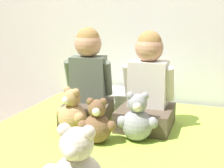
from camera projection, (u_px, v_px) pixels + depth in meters
child_on_left at (88, 81)px, 2.12m from camera, size 0.36×0.41×0.63m
child_on_right at (147, 88)px, 1.99m from camera, size 0.34×0.36×0.61m
teddy_bear_held_by_left_child at (72, 113)px, 1.91m from camera, size 0.22×0.18×0.28m
teddy_bear_held_by_right_child at (137, 120)px, 1.79m from camera, size 0.24×0.18×0.29m
teddy_bear_between_children at (97, 124)px, 1.76m from camera, size 0.21×0.16×0.26m
pillow_at_headboard at (132, 99)px, 2.47m from camera, size 0.51×0.31×0.11m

